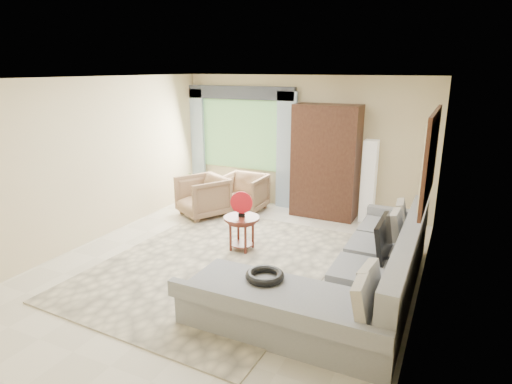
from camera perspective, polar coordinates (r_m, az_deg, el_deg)
The scene contains 17 objects.
ground at distance 6.19m, azimuth -3.54°, elevation -9.91°, with size 6.00×6.00×0.00m, color silver.
area_rug at distance 6.28m, azimuth -5.10°, elevation -9.46°, with size 3.00×4.00×0.02m, color beige.
sectional_sofa at distance 5.35m, azimuth 12.72°, elevation -11.36°, with size 2.30×3.46×0.90m.
tv_screen at distance 5.49m, azimuth 16.68°, elevation -5.93°, with size 0.06×0.74×0.48m, color black.
garden_hose at distance 4.75m, azimuth 1.19°, elevation -11.09°, with size 0.43×0.43×0.09m, color black.
coffee_table at distance 6.60m, azimuth -1.91°, elevation -5.46°, with size 0.55×0.55×0.55m.
red_disc at distance 6.43m, azimuth -1.95°, elevation -1.40°, with size 0.34×0.34×0.03m, color red.
armchair_left at distance 8.16m, azimuth -7.13°, elevation -0.58°, with size 0.81×0.84×0.76m, color #8A694B.
armchair_right at distance 8.38m, azimuth -1.62°, elevation -0.13°, with size 0.78×0.81×0.73m, color #997B53.
potted_plant at distance 9.47m, azimuth -8.00°, elevation 1.08°, with size 0.50×0.43×0.55m, color #999999.
armoire at distance 8.05m, azimuth 9.27°, elevation 4.00°, with size 1.20×0.55×2.10m, color black.
floor_lamp at distance 8.00m, azimuth 14.80°, elevation 1.38°, with size 0.24×0.24×1.50m, color silver.
window at distance 8.92m, azimuth -2.02°, elevation 7.67°, with size 1.80×0.04×1.40m, color #669E59.
curtain_left at distance 9.41m, azimuth -7.98°, elevation 6.44°, with size 0.40×0.08×2.30m, color #9EB7CC.
curtain_right at distance 8.45m, azimuth 4.07°, elevation 5.44°, with size 0.40×0.08×2.30m, color #9EB7CC.
valance at distance 8.77m, azimuth -2.30°, elevation 13.11°, with size 2.40×0.12×0.26m, color #1E232D.
wall_mirror at distance 5.29m, azimuth 22.24°, elevation 4.39°, with size 0.05×1.70×1.05m.
Camera 1 is at (2.73, -4.84, 2.73)m, focal length 30.00 mm.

